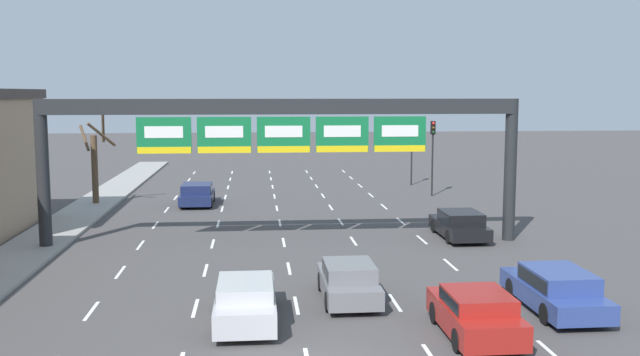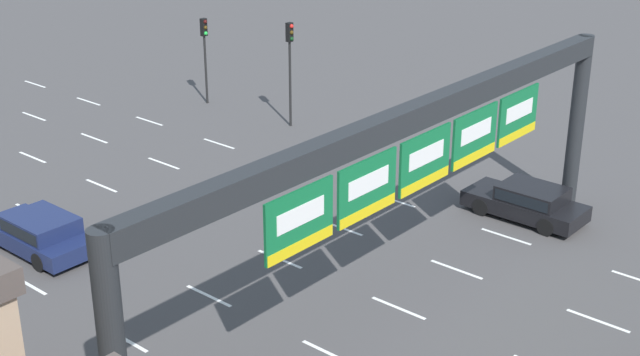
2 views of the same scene
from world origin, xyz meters
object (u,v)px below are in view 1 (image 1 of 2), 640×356
Objects in this scene: car_red at (476,312)px; tree_bare_closest at (95,161)px; traffic_light_mid_block at (412,143)px; car_black at (460,223)px; sign_gantry at (283,129)px; car_navy at (197,193)px; car_grey at (349,280)px; car_silver at (246,299)px; traffic_light_near_gantry at (433,143)px; car_blue at (556,288)px.

tree_bare_closest is at bearing 122.07° from car_red.
car_black is at bearing -95.87° from traffic_light_mid_block.
sign_gantry reaches higher than car_red.
car_navy is 22.43m from car_grey.
car_black is at bearing -31.25° from tree_bare_closest.
car_navy is at bearing 139.26° from car_black.
car_grey is at bearing -79.02° from sign_gantry.
car_navy is 1.12× the size of car_grey.
car_silver is 28.66m from traffic_light_near_gantry.
tree_bare_closest is (-6.22, 0.36, 2.08)m from car_navy.
car_grey is 0.70× the size of tree_bare_closest.
car_blue is at bearing -52.76° from sign_gantry.
car_silver reaches higher than car_black.
traffic_light_mid_block is at bearing 84.13° from car_black.
car_blue reaches higher than car_grey.
car_blue is 30.51m from tree_bare_closest.
car_blue is 11.53m from car_black.
tree_bare_closest is at bearing 131.58° from sign_gantry.
car_blue is (9.93, 0.24, 0.02)m from car_silver.
traffic_light_mid_block is 0.77× the size of tree_bare_closest.
car_red is 5.01m from car_grey.
car_grey is at bearing -124.27° from car_black.
traffic_light_mid_block is at bearing 73.55° from car_grey.
car_black is (8.50, 0.64, -4.62)m from sign_gantry.
traffic_light_near_gantry is at bearing 53.85° from sign_gantry.
car_navy is at bearing 119.75° from car_blue.
tree_bare_closest is (-19.41, 23.44, 2.07)m from car_blue.
tree_bare_closest is at bearing 111.84° from car_silver.
traffic_light_mid_block reaches higher than car_grey.
tree_bare_closest is (-19.63, 11.91, 2.09)m from car_black.
car_blue is at bearing 33.56° from car_red.
car_grey is at bearing -72.62° from car_navy.
traffic_light_near_gantry is (12.30, 25.73, 2.88)m from car_silver.
car_navy reaches higher than car_black.
car_black is at bearing 55.73° from car_grey.
car_grey reaches higher than car_black.
car_grey is at bearing -110.44° from traffic_light_near_gantry.
car_grey is 6.71m from car_blue.
car_grey is (6.70, -21.41, -0.01)m from car_navy.
traffic_light_near_gantry is 21.90m from tree_bare_closest.
sign_gantry is 13.93m from car_navy.
car_red is 0.91× the size of traffic_light_mid_block.
car_black is at bearing 75.47° from car_red.
car_black is at bearing -40.74° from car_navy.
car_grey is at bearing 165.53° from car_blue.
car_silver is (3.27, -23.32, -0.00)m from car_navy.
sign_gantry is at bearing -126.15° from traffic_light_near_gantry.
sign_gantry is 23.07m from traffic_light_mid_block.
sign_gantry is 18.15m from traffic_light_near_gantry.
car_navy is 26.59m from car_blue.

